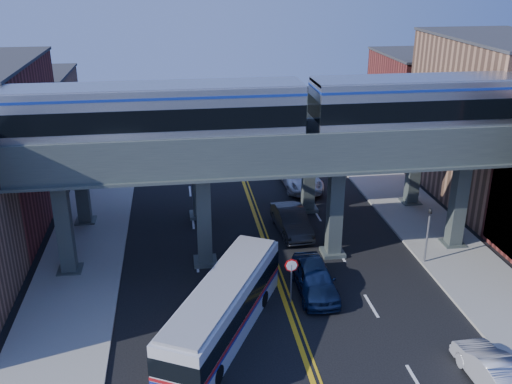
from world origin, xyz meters
TOP-DOWN VIEW (x-y plane):
  - ground at (0.00, 0.00)m, footprint 120.00×120.00m
  - sidewalk_west at (-11.50, 10.00)m, footprint 5.00×70.00m
  - sidewalk_east at (11.50, 10.00)m, footprint 5.00×70.00m
  - building_west_c at (-18.50, 29.00)m, footprint 8.00×10.00m
  - building_east_b at (18.50, 16.00)m, footprint 8.00×14.00m
  - building_east_c at (18.50, 29.00)m, footprint 8.00×10.00m
  - elevated_viaduct_near at (0.00, 8.00)m, footprint 52.00×3.60m
  - elevated_viaduct_far at (0.00, 15.00)m, footprint 52.00×3.60m
  - transit_train at (-6.40, 8.00)m, footprint 49.96×3.13m
  - stop_sign at (0.30, 3.00)m, footprint 0.76×0.09m
  - traffic_signal at (9.20, 6.00)m, footprint 0.15×0.18m
  - transit_bus at (-3.53, 0.67)m, footprint 6.96×10.53m
  - car_lane_a at (1.80, 3.80)m, footprint 2.11×5.12m
  - car_lane_b at (2.06, 11.47)m, footprint 2.16×5.29m
  - car_lane_c at (4.48, 19.76)m, footprint 2.92×6.14m
  - car_lane_d at (4.30, 25.91)m, footprint 3.35×6.58m
  - car_parked_curb at (7.59, -4.65)m, footprint 1.74×4.60m

SIDE VIEW (x-z plane):
  - ground at x=0.00m, z-range 0.00..0.00m
  - sidewalk_west at x=-11.50m, z-range 0.00..0.16m
  - sidewalk_east at x=11.50m, z-range 0.00..0.16m
  - car_parked_curb at x=7.59m, z-range 0.00..1.50m
  - car_lane_c at x=4.48m, z-range 0.00..1.69m
  - car_lane_b at x=2.06m, z-range 0.00..1.71m
  - car_lane_a at x=1.80m, z-range 0.00..1.73m
  - car_lane_d at x=4.30m, z-range 0.00..1.83m
  - transit_bus at x=-3.53m, z-range 0.04..2.77m
  - stop_sign at x=0.30m, z-range 0.44..3.07m
  - traffic_signal at x=9.20m, z-range 0.25..4.35m
  - building_west_c at x=-18.50m, z-range 0.00..8.00m
  - building_east_c at x=18.50m, z-range 0.00..9.00m
  - building_east_b at x=18.50m, z-range 0.00..12.00m
  - elevated_viaduct_near at x=0.00m, z-range 2.77..10.17m
  - elevated_viaduct_far at x=0.00m, z-range 2.77..10.17m
  - transit_train at x=-6.40m, z-range 7.55..11.21m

